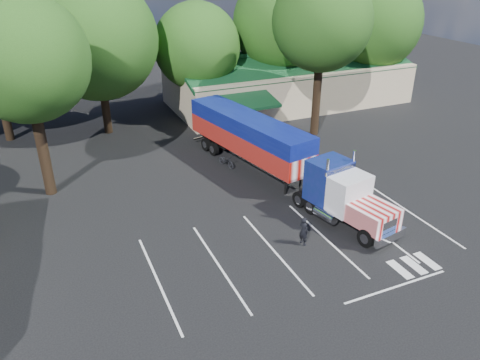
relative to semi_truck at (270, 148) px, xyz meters
name	(u,v)px	position (x,y,z in m)	size (l,w,h in m)	color
ground	(231,202)	(-3.83, -2.17, -2.30)	(120.00, 120.00, 0.00)	black
event_hall	(286,82)	(9.91, 15.64, -0.09)	(24.20, 14.12, 5.55)	#BBA98B
tree_row_c	(97,39)	(-8.83, 14.03, 5.74)	(10.00, 10.00, 13.05)	black
tree_row_d	(197,47)	(0.17, 15.33, 4.29)	(8.00, 8.00, 10.60)	black
tree_row_e	(281,23)	(9.17, 15.83, 5.79)	(9.60, 9.60, 12.90)	black
tree_row_f	(371,22)	(19.17, 14.63, 5.49)	(10.40, 10.40, 13.00)	black
tree_near_left	(25,60)	(-14.33, 3.83, 6.51)	(7.60, 7.60, 12.65)	black
tree_near_right	(322,22)	(7.67, 6.33, 7.16)	(8.00, 8.00, 13.50)	black
semi_truck	(270,148)	(0.00, 0.00, 0.00)	(6.15, 19.48, 4.06)	black
woman	(304,231)	(-2.07, -8.17, -1.46)	(0.61, 0.40, 1.67)	black
bicycle	(226,161)	(-2.03, 3.07, -1.85)	(0.59, 1.69, 0.89)	black
silver_sedan	(272,111)	(6.32, 11.83, -1.67)	(1.32, 3.79, 1.25)	#AAACB2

